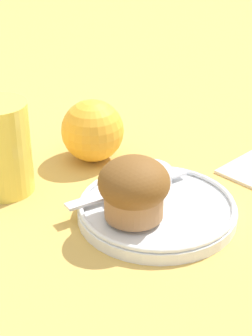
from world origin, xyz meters
The scene contains 8 objects.
ground_plane centered at (0.00, 0.00, 0.00)m, with size 3.00×3.00×0.00m, color tan.
plate centered at (0.01, 0.00, 0.01)m, with size 0.19×0.19×0.02m.
muffin centered at (-0.03, 0.00, 0.06)m, with size 0.08×0.08×0.07m.
cream_ramekin centered at (0.04, 0.04, 0.03)m, with size 0.06×0.06×0.02m.
berry_pair centered at (-0.01, 0.04, 0.03)m, with size 0.03×0.02×0.02m.
butter_knife centered at (0.01, 0.04, 0.02)m, with size 0.17×0.05×0.00m.
orange_fruit centered at (0.05, 0.17, 0.04)m, with size 0.09×0.09×0.09m.
juice_glass centered at (-0.08, 0.18, 0.06)m, with size 0.07×0.07×0.12m.
Camera 1 is at (-0.41, -0.38, 0.37)m, focal length 60.00 mm.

